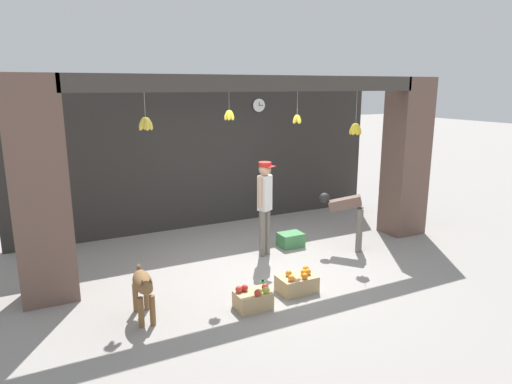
{
  "coord_description": "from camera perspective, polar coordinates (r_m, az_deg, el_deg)",
  "views": [
    {
      "loc": [
        -3.28,
        -6.09,
        2.83
      ],
      "look_at": [
        0.0,
        0.37,
        1.13
      ],
      "focal_mm": 32.0,
      "sensor_mm": 36.0,
      "label": 1
    }
  ],
  "objects": [
    {
      "name": "fruit_crate_apples",
      "position": [
        6.07,
        -0.36,
        -13.22
      ],
      "size": [
        0.45,
        0.33,
        0.31
      ],
      "color": "tan",
      "rests_on": "ground_plane"
    },
    {
      "name": "shop_pillar_right",
      "position": [
        9.19,
        18.23,
        4.13
      ],
      "size": [
        0.7,
        0.6,
        2.98
      ],
      "primitive_type": "cube",
      "color": "brown",
      "rests_on": "ground_plane"
    },
    {
      "name": "storefront_awning",
      "position": [
        7.04,
        1.11,
        13.18
      ],
      "size": [
        5.76,
        0.25,
        0.99
      ],
      "color": "#3D3833"
    },
    {
      "name": "shop_pillar_left",
      "position": [
        6.53,
        -25.43,
        0.05
      ],
      "size": [
        0.7,
        0.6,
        2.98
      ],
      "primitive_type": "cube",
      "color": "brown",
      "rests_on": "ground_plane"
    },
    {
      "name": "shop_back_wall",
      "position": [
        9.32,
        -6.04,
        4.84
      ],
      "size": [
        7.66,
        0.12,
        2.98
      ],
      "primitive_type": "cube",
      "color": "#2D2B28",
      "rests_on": "ground_plane"
    },
    {
      "name": "produce_box_green",
      "position": [
        8.27,
        4.35,
        -5.96
      ],
      "size": [
        0.43,
        0.33,
        0.25
      ],
      "primitive_type": "cube",
      "color": "#42844C",
      "rests_on": "ground_plane"
    },
    {
      "name": "water_bottle",
      "position": [
        6.41,
        0.84,
        -11.9
      ],
      "size": [
        0.07,
        0.07,
        0.24
      ],
      "color": "#38934C",
      "rests_on": "ground_plane"
    },
    {
      "name": "worker_stooping",
      "position": [
        8.08,
        11.42,
        -2.62
      ],
      "size": [
        0.67,
        0.6,
        1.01
      ],
      "rotation": [
        0.0,
        0.0,
        0.88
      ],
      "color": "#6B665B",
      "rests_on": "ground_plane"
    },
    {
      "name": "wall_clock",
      "position": [
        9.62,
        0.36,
        10.79
      ],
      "size": [
        0.29,
        0.03,
        0.29
      ],
      "color": "black"
    },
    {
      "name": "fruit_crate_oranges",
      "position": [
        6.54,
        5.16,
        -11.24
      ],
      "size": [
        0.53,
        0.36,
        0.31
      ],
      "color": "tan",
      "rests_on": "ground_plane"
    },
    {
      "name": "ground_plane",
      "position": [
        7.48,
        1.3,
        -9.06
      ],
      "size": [
        60.0,
        60.0,
        0.0
      ],
      "primitive_type": "plane",
      "color": "gray"
    },
    {
      "name": "shopkeeper",
      "position": [
        7.61,
        1.11,
        -1.19
      ],
      "size": [
        0.31,
        0.3,
        1.61
      ],
      "rotation": [
        0.0,
        0.0,
        3.61
      ],
      "color": "#6B665B",
      "rests_on": "ground_plane"
    },
    {
      "name": "dog",
      "position": [
        5.85,
        -13.93,
        -11.35
      ],
      "size": [
        0.27,
        0.82,
        0.65
      ],
      "rotation": [
        0.0,
        0.0,
        -1.64
      ],
      "color": "brown",
      "rests_on": "ground_plane"
    }
  ]
}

